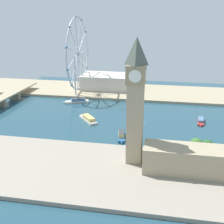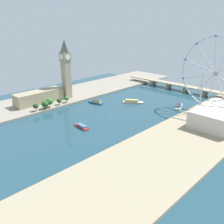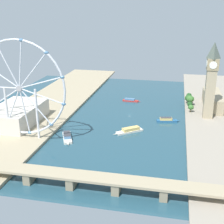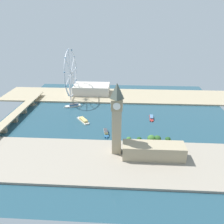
# 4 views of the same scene
# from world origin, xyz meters

# --- Properties ---
(ground_plane) EXTENTS (403.88, 403.88, 0.00)m
(ground_plane) POSITION_xyz_m (0.00, 0.00, 0.00)
(ground_plane) COLOR #234756
(riverbank_left) EXTENTS (90.00, 520.00, 3.00)m
(riverbank_left) POSITION_xyz_m (-116.94, 0.00, 1.50)
(riverbank_left) COLOR gray
(riverbank_left) RESTS_ON ground_plane
(riverbank_right) EXTENTS (90.00, 520.00, 3.00)m
(riverbank_right) POSITION_xyz_m (116.94, 0.00, 1.50)
(riverbank_right) COLOR tan
(riverbank_right) RESTS_ON ground_plane
(clock_tower) EXTENTS (14.35, 14.35, 93.11)m
(clock_tower) POSITION_xyz_m (-98.67, -1.33, 51.46)
(clock_tower) COLOR tan
(clock_tower) RESTS_ON riverbank_left
(parliament_block) EXTENTS (22.00, 76.22, 18.81)m
(parliament_block) POSITION_xyz_m (-108.30, -47.44, 12.40)
(parliament_block) COLOR tan
(parliament_block) RESTS_ON riverbank_left
(tree_row_embankment) EXTENTS (12.62, 61.12, 13.89)m
(tree_row_embankment) POSITION_xyz_m (-77.86, -48.62, 10.88)
(tree_row_embankment) COLOR #513823
(tree_row_embankment) RESTS_ON riverbank_left
(ferris_wheel) EXTENTS (100.93, 3.20, 103.24)m
(ferris_wheel) POSITION_xyz_m (97.97, 101.84, 55.74)
(ferris_wheel) COLOR silver
(ferris_wheel) RESTS_ON riverbank_right
(riverside_hall) EXTENTS (48.86, 79.33, 20.29)m
(riverside_hall) POSITION_xyz_m (125.98, 63.86, 13.15)
(riverside_hall) COLOR beige
(riverside_hall) RESTS_ON riverbank_right
(river_bridge) EXTENTS (215.88, 15.82, 11.18)m
(river_bridge) POSITION_xyz_m (0.00, 178.19, 8.42)
(river_bridge) COLOR tan
(river_bridge) RESTS_ON ground_plane
(tour_boat_0) EXTENTS (32.14, 26.68, 5.49)m
(tour_boat_0) POSITION_xyz_m (-9.82, 59.32, 2.29)
(tour_boat_0) COLOR beige
(tour_boat_0) RESTS_ON ground_plane
(tour_boat_1) EXTENTS (27.26, 8.01, 4.27)m
(tour_boat_1) POSITION_xyz_m (7.55, -59.03, 1.78)
(tour_boat_1) COLOR #B22D28
(tour_boat_1) RESTS_ON ground_plane
(tour_boat_2) EXTENTS (29.20, 11.00, 5.67)m
(tour_boat_2) POSITION_xyz_m (-49.56, 16.78, 2.30)
(tour_boat_2) COLOR #235684
(tour_boat_2) RESTS_ON ground_plane
(tour_boat_3) EXTENTS (19.62, 33.90, 5.78)m
(tour_boat_3) POSITION_xyz_m (53.40, 91.35, 2.34)
(tour_boat_3) COLOR beige
(tour_boat_3) RESTS_ON ground_plane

